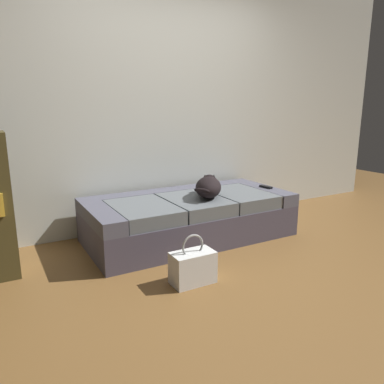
{
  "coord_description": "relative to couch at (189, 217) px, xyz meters",
  "views": [
    {
      "loc": [
        -1.68,
        -2.0,
        1.28
      ],
      "look_at": [
        0.0,
        0.97,
        0.48
      ],
      "focal_mm": 34.32,
      "sensor_mm": 36.0,
      "label": 1
    }
  ],
  "objects": [
    {
      "name": "ground_plane",
      "position": [
        0.0,
        -1.02,
        -0.21
      ],
      "size": [
        10.0,
        10.0,
        0.0
      ],
      "primitive_type": "plane",
      "color": "brown"
    },
    {
      "name": "back_wall",
      "position": [
        0.0,
        0.58,
        1.19
      ],
      "size": [
        6.4,
        0.1,
        2.8
      ],
      "primitive_type": "cube",
      "color": "silver",
      "rests_on": "ground"
    },
    {
      "name": "couch",
      "position": [
        0.0,
        0.0,
        0.0
      ],
      "size": [
        1.98,
        0.94,
        0.43
      ],
      "color": "#494454",
      "rests_on": "ground"
    },
    {
      "name": "dog_dark",
      "position": [
        0.15,
        -0.11,
        0.31
      ],
      "size": [
        0.45,
        0.53,
        0.2
      ],
      "color": "black",
      "rests_on": "couch"
    },
    {
      "name": "tv_remote",
      "position": [
        0.89,
        -0.08,
        0.23
      ],
      "size": [
        0.07,
        0.16,
        0.02
      ],
      "primitive_type": "cube",
      "rotation": [
        0.0,
        0.0,
        0.16
      ],
      "color": "black",
      "rests_on": "couch"
    },
    {
      "name": "handbag",
      "position": [
        -0.45,
        -0.86,
        -0.09
      ],
      "size": [
        0.32,
        0.18,
        0.38
      ],
      "color": "silver",
      "rests_on": "ground"
    }
  ]
}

